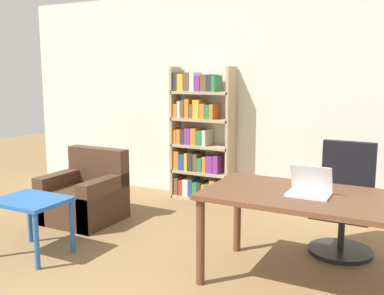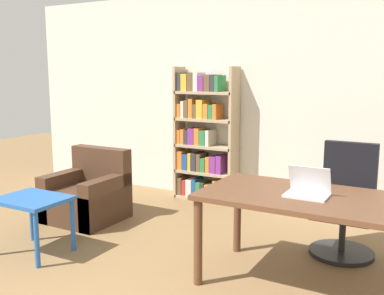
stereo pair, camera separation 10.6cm
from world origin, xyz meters
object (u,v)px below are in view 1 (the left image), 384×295
desk (324,207)px  side_table_blue (32,208)px  laptop (309,189)px  armchair (85,197)px  office_chair (344,206)px  bookshelf (199,140)px

desk → side_table_blue: bearing=-166.9°
laptop → side_table_blue: bearing=-166.5°
laptop → side_table_blue: size_ratio=0.51×
laptop → armchair: laptop is taller
armchair → side_table_blue: bearing=-76.0°
desk → laptop: laptop is taller
office_chair → armchair: office_chair is taller
laptop → bookshelf: bookshelf is taller
desk → office_chair: size_ratio=1.80×
side_table_blue → bookshelf: bearing=78.0°
side_table_blue → armchair: size_ratio=0.78×
desk → office_chair: bearing=88.7°
side_table_blue → laptop: bearing=13.5°
bookshelf → office_chair: bearing=-25.2°
laptop → office_chair: office_chair is taller
laptop → armchair: (-2.63, 0.43, -0.53)m
desk → armchair: (-2.74, 0.42, -0.39)m
office_chair → bookshelf: size_ratio=0.59×
armchair → bookshelf: bearing=61.3°
desk → office_chair: (0.02, 0.85, -0.22)m
office_chair → desk: bearing=-91.3°
desk → laptop: bearing=-173.6°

